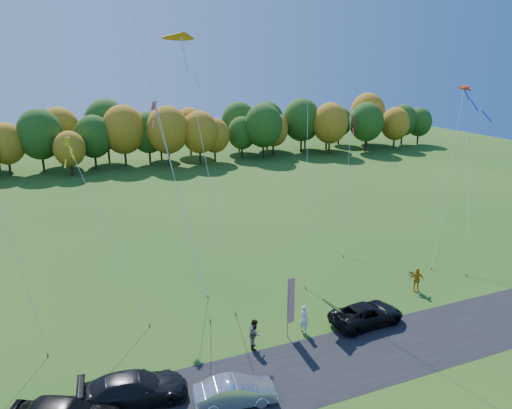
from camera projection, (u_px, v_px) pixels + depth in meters
name	position (u px, v px, depth m)	size (l,w,h in m)	color
ground	(293.00, 332.00, 32.20)	(160.00, 160.00, 0.00)	#1F4D14
asphalt_strip	(325.00, 366.00, 28.67)	(90.00, 6.00, 0.01)	black
tree_line	(136.00, 168.00, 80.64)	(116.00, 12.00, 10.00)	#1E4711
black_suv	(367.00, 314.00, 33.06)	(2.35, 5.10, 1.42)	black
silver_sedan	(235.00, 392.00, 25.38)	(1.48, 4.24, 1.40)	silver
dark_truck_a	(134.00, 388.00, 25.49)	(2.22, 5.45, 1.58)	black
person_tailgate_a	(304.00, 319.00, 31.98)	(0.68, 0.45, 1.88)	silver
person_tailgate_b	(255.00, 334.00, 30.28)	(0.91, 0.71, 1.87)	gray
person_east	(417.00, 280.00, 37.66)	(1.09, 0.46, 1.87)	#C37712
feather_flag	(290.00, 300.00, 31.13)	(0.54, 0.15, 4.09)	#999999
kite_delta_blue	(150.00, 82.00, 33.06)	(5.43, 11.70, 31.89)	#4C3F33
kite_parafoil_orange	(308.00, 70.00, 39.73)	(7.67, 11.84, 32.63)	#4C3F33
kite_delta_red	(201.00, 131.00, 36.50)	(2.79, 11.35, 20.24)	#4C3F33
kite_parafoil_rainbow	(449.00, 173.00, 43.94)	(9.07, 6.72, 14.89)	#4C3F33
kite_diamond_yellow	(108.00, 232.00, 32.88)	(4.23, 5.88, 12.32)	#4C3F33
kite_diamond_green	(21.00, 271.00, 29.78)	(2.30, 4.74, 9.83)	#4C3F33
kite_diamond_white	(347.00, 182.00, 46.24)	(4.92, 6.87, 12.45)	#4C3F33
kite_diamond_pink	(180.00, 199.00, 37.04)	(2.62, 6.25, 14.29)	#4C3F33
kite_diamond_blue_low	(468.00, 203.00, 42.05)	(4.41, 5.63, 10.86)	#4C3F33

